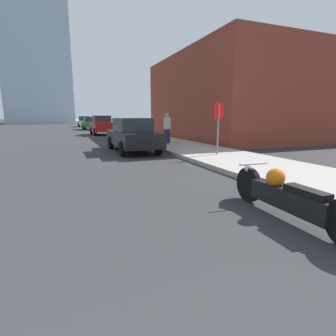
# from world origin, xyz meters

# --- Properties ---
(sidewalk) EXTENTS (3.16, 240.00, 0.15)m
(sidewalk) POSITION_xyz_m (5.91, 40.00, 0.07)
(sidewalk) COLOR #9E998E
(sidewalk) RESTS_ON ground_plane
(brick_storefront) EXTENTS (11.18, 12.82, 6.02)m
(brick_storefront) POSITION_xyz_m (13.28, 17.72, 3.01)
(brick_storefront) COLOR brown
(brick_storefront) RESTS_ON ground_plane
(motorcycle) EXTENTS (0.62, 2.74, 0.80)m
(motorcycle) POSITION_xyz_m (3.34, 3.49, 0.40)
(motorcycle) COLOR black
(motorcycle) RESTS_ON ground_plane
(parked_car_black) EXTENTS (1.84, 4.60, 1.59)m
(parked_car_black) POSITION_xyz_m (3.09, 12.73, 0.80)
(parked_car_black) COLOR black
(parked_car_black) RESTS_ON ground_plane
(parked_car_red) EXTENTS (1.90, 3.97, 1.74)m
(parked_car_red) POSITION_xyz_m (3.30, 25.26, 0.88)
(parked_car_red) COLOR red
(parked_car_red) RESTS_ON ground_plane
(parked_car_green) EXTENTS (2.00, 4.38, 1.62)m
(parked_car_green) POSITION_xyz_m (3.31, 35.73, 0.82)
(parked_car_green) COLOR #1E6B33
(parked_car_green) RESTS_ON ground_plane
(parked_car_silver) EXTENTS (2.01, 3.95, 1.71)m
(parked_car_silver) POSITION_xyz_m (3.26, 46.11, 0.85)
(parked_car_silver) COLOR #BCBCC1
(parked_car_silver) RESTS_ON ground_plane
(stop_sign) EXTENTS (0.57, 0.26, 2.03)m
(stop_sign) POSITION_xyz_m (5.82, 9.55, 1.54)
(stop_sign) COLOR slate
(stop_sign) RESTS_ON sidewalk
(pedestrian) EXTENTS (0.36, 0.24, 1.69)m
(pedestrian) POSITION_xyz_m (5.51, 14.37, 1.02)
(pedestrian) COLOR #1E2347
(pedestrian) RESTS_ON sidewalk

